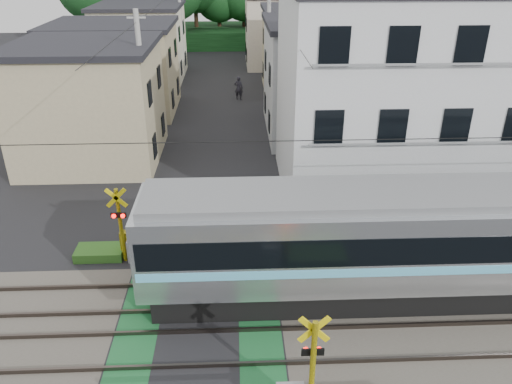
{
  "coord_description": "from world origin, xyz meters",
  "views": [
    {
      "loc": [
        1.26,
        -12.38,
        10.68
      ],
      "look_at": [
        2.01,
        5.0,
        2.08
      ],
      "focal_mm": 35.0,
      "sensor_mm": 36.0,
      "label": 1
    }
  ],
  "objects_px": {
    "commuter_train": "(432,240)",
    "crossing_signal_far": "(135,243)",
    "pedestrian": "(239,88)",
    "apartment_block": "(395,94)"
  },
  "relations": [
    {
      "from": "commuter_train",
      "to": "crossing_signal_far",
      "type": "relative_size",
      "value": 3.99
    },
    {
      "from": "commuter_train",
      "to": "pedestrian",
      "type": "distance_m",
      "value": 25.01
    },
    {
      "from": "commuter_train",
      "to": "crossing_signal_far",
      "type": "xyz_separation_m",
      "value": [
        -10.17,
        2.45,
        -1.37
      ]
    },
    {
      "from": "apartment_block",
      "to": "pedestrian",
      "type": "height_order",
      "value": "apartment_block"
    },
    {
      "from": "crossing_signal_far",
      "to": "commuter_train",
      "type": "bearing_deg",
      "value": -13.56
    },
    {
      "from": "crossing_signal_far",
      "to": "apartment_block",
      "type": "relative_size",
      "value": 0.46
    },
    {
      "from": "commuter_train",
      "to": "crossing_signal_far",
      "type": "height_order",
      "value": "commuter_train"
    },
    {
      "from": "crossing_signal_far",
      "to": "apartment_block",
      "type": "xyz_separation_m",
      "value": [
        11.09,
        5.84,
        3.94
      ]
    },
    {
      "from": "apartment_block",
      "to": "pedestrian",
      "type": "distance_m",
      "value": 17.8
    },
    {
      "from": "crossing_signal_far",
      "to": "apartment_block",
      "type": "distance_m",
      "value": 13.14
    }
  ]
}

